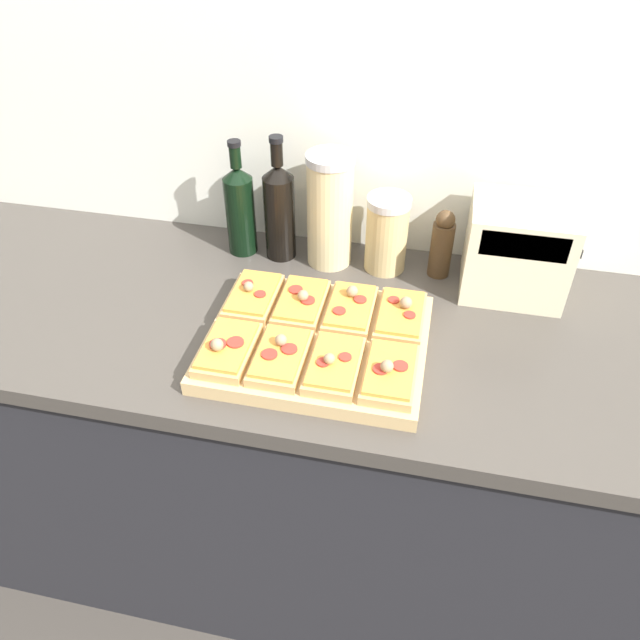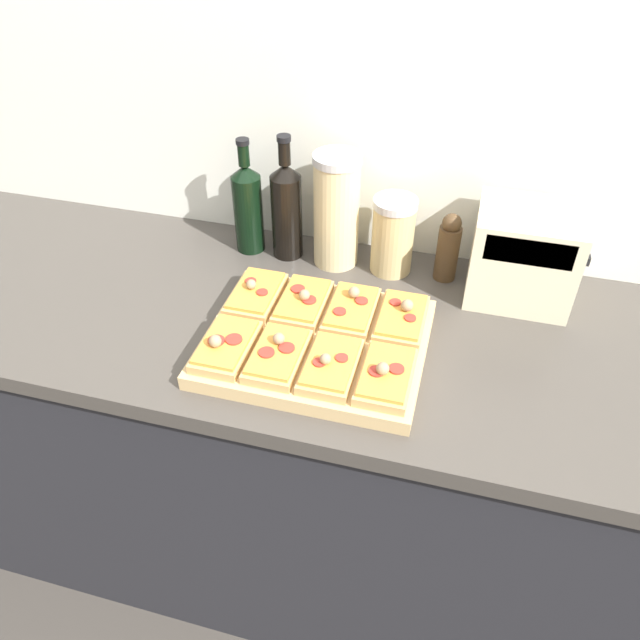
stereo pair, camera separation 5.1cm
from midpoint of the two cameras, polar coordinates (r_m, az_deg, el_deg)
wall_back at (r=1.49m, az=6.17°, el=17.94°), size 6.00×0.06×2.50m
kitchen_counter at (r=1.69m, az=2.08°, el=-12.44°), size 2.63×0.67×0.93m
cutting_board at (r=1.28m, az=0.80°, el=-2.10°), size 0.44×0.37×0.03m
pizza_slice_back_left at (r=1.36m, az=-4.80°, el=2.39°), size 0.10×0.16×0.05m
pizza_slice_back_midleft at (r=1.33m, az=-0.46°, el=1.68°), size 0.10×0.16×0.05m
pizza_slice_back_midright at (r=1.32m, az=4.01°, el=0.96°), size 0.10×0.16×0.05m
pizza_slice_back_right at (r=1.31m, az=8.60°, el=0.18°), size 0.10×0.16×0.05m
pizza_slice_front_left at (r=1.24m, az=-7.43°, el=-2.33°), size 0.10×0.16×0.05m
pizza_slice_front_midleft at (r=1.21m, az=-2.67°, el=-3.20°), size 0.10×0.16×0.05m
pizza_slice_front_midright at (r=1.19m, az=2.24°, el=-4.15°), size 0.10×0.16×0.05m
pizza_slice_front_right at (r=1.17m, az=7.31°, el=-5.05°), size 0.10×0.16×0.05m
olive_oil_bottle at (r=1.54m, az=-5.65°, el=10.29°), size 0.07×0.07×0.29m
wine_bottle at (r=1.51m, az=-2.09°, el=10.12°), size 0.07×0.07×0.31m
grain_jar_tall at (r=1.47m, az=2.52°, el=9.94°), size 0.11×0.11×0.28m
grain_jar_short at (r=1.48m, az=7.68°, el=7.66°), size 0.10×0.10×0.19m
pepper_mill at (r=1.48m, az=12.63°, el=6.47°), size 0.05×0.05×0.17m
toaster_oven at (r=1.45m, az=19.10°, el=5.61°), size 0.25×0.18×0.21m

